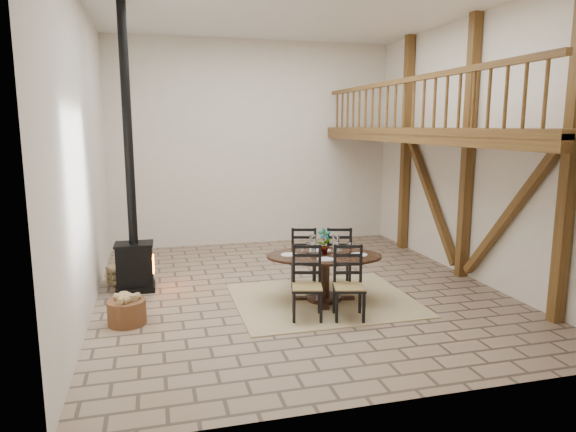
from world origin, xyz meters
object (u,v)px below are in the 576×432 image
object	(u,v)px
dining_table	(324,275)
log_stack	(118,275)
wood_stove	(133,230)
log_basket	(127,311)

from	to	relation	value
dining_table	log_stack	distance (m)	3.93
dining_table	wood_stove	bearing A→B (deg)	170.36
dining_table	log_stack	bearing A→B (deg)	166.31
log_basket	wood_stove	bearing A→B (deg)	87.03
wood_stove	dining_table	bearing A→B (deg)	-23.16
dining_table	wood_stove	world-z (taller)	wood_stove
log_basket	log_stack	xyz separation A→B (m)	(-0.25, 2.10, -0.03)
wood_stove	log_basket	xyz separation A→B (m)	(-0.09, -1.65, -0.91)
log_basket	log_stack	distance (m)	2.11
dining_table	wood_stove	size ratio (longest dim) A/B	0.47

